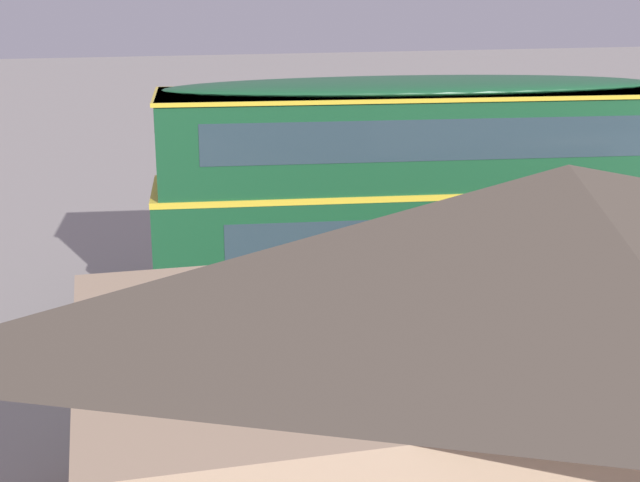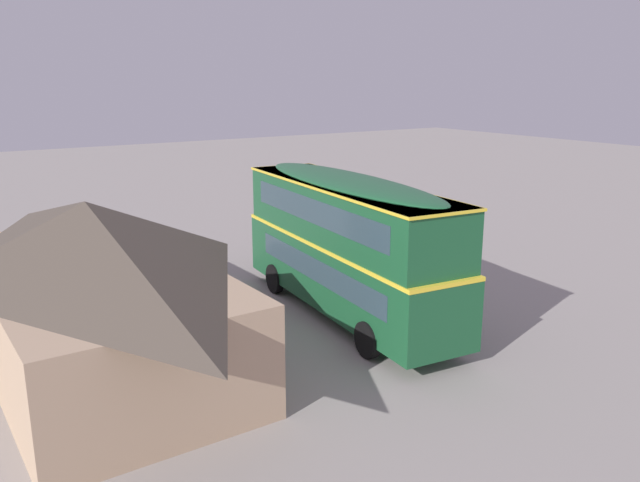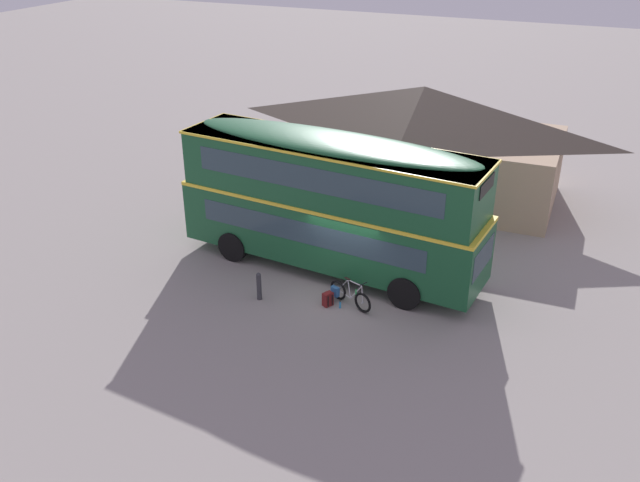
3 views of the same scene
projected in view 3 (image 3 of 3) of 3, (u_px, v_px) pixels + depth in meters
ground_plane at (342, 290)px, 22.51m from camera, size 120.00×120.00×0.00m
double_decker_bus at (331, 198)px, 22.73m from camera, size 10.85×3.51×4.79m
touring_bicycle at (348, 295)px, 21.54m from camera, size 1.65×0.78×0.97m
backpack_on_ground at (328, 298)px, 21.57m from camera, size 0.35×0.38×0.50m
water_bottle_blue_sports at (340, 305)px, 21.49m from camera, size 0.07×0.07×0.25m
pub_building at (421, 139)px, 29.19m from camera, size 12.01×6.17×4.67m
kerb_bollard at (259, 286)px, 21.80m from camera, size 0.16×0.16×0.97m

